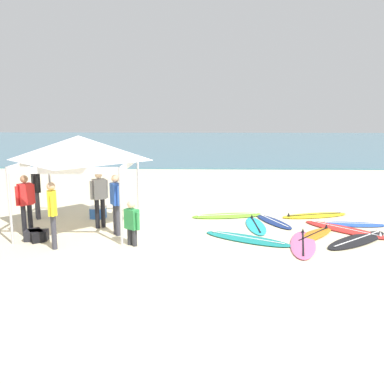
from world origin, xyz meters
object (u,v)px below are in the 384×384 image
(person_blue, at_px, (116,201))
(surfboard_pink, at_px, (303,244))
(surfboard_teal, at_px, (247,239))
(person_yellow, at_px, (52,210))
(surfboard_black, at_px, (357,240))
(surfboard_red, at_px, (345,229))
(cooler_box, at_px, (98,212))
(surfboard_navy, at_px, (274,221))
(person_black, at_px, (36,189))
(surfboard_orange, at_px, (314,235))
(surfboard_yellow, at_px, (314,215))
(gear_bag_near_tent, at_px, (36,235))
(surfboard_lime, at_px, (228,216))
(person_red, at_px, (26,201))
(surfboard_cyan, at_px, (256,225))
(person_green, at_px, (132,221))
(gear_bag_by_pole, at_px, (37,235))
(canopy_tent, at_px, (79,148))
(surfboard_blue, at_px, (352,224))
(person_grey, at_px, (99,195))

(person_blue, bearing_deg, surfboard_pink, -8.86)
(surfboard_teal, distance_m, person_yellow, 5.13)
(surfboard_black, xyz_separation_m, person_blue, (-6.58, 0.38, 0.95))
(surfboard_red, relative_size, cooler_box, 4.57)
(surfboard_navy, height_order, person_black, person_black)
(surfboard_pink, bearing_deg, surfboard_orange, 59.71)
(surfboard_yellow, height_order, person_yellow, person_yellow)
(person_black, xyz_separation_m, gear_bag_near_tent, (0.83, -2.28, -0.85))
(surfboard_lime, bearing_deg, surfboard_orange, -42.43)
(person_red, bearing_deg, surfboard_lime, 21.53)
(surfboard_cyan, xyz_separation_m, person_green, (-3.42, -1.87, 0.62))
(person_blue, bearing_deg, person_red, -177.22)
(surfboard_yellow, bearing_deg, surfboard_teal, -133.57)
(person_red, bearing_deg, gear_bag_by_pole, -47.10)
(surfboard_yellow, distance_m, person_red, 8.96)
(surfboard_pink, distance_m, cooler_box, 6.56)
(surfboard_navy, bearing_deg, gear_bag_near_tent, -163.28)
(surfboard_yellow, distance_m, surfboard_cyan, 2.45)
(surfboard_lime, distance_m, person_green, 4.08)
(canopy_tent, height_order, surfboard_red, canopy_tent)
(canopy_tent, bearing_deg, surfboard_yellow, 13.01)
(surfboard_orange, bearing_deg, surfboard_yellow, 75.40)
(surfboard_teal, distance_m, surfboard_orange, 1.95)
(surfboard_teal, xyz_separation_m, gear_bag_by_pole, (-5.69, -0.21, 0.10))
(surfboard_blue, relative_size, gear_bag_by_pole, 3.37)
(person_yellow, bearing_deg, surfboard_black, 5.81)
(person_yellow, relative_size, gear_bag_by_pole, 2.85)
(surfboard_cyan, xyz_separation_m, gear_bag_near_tent, (-6.10, -1.54, 0.10))
(surfboard_lime, distance_m, surfboard_orange, 3.11)
(surfboard_pink, relative_size, gear_bag_near_tent, 4.12)
(canopy_tent, distance_m, person_green, 2.87)
(surfboard_red, bearing_deg, person_grey, 179.27)
(surfboard_black, relative_size, person_red, 1.38)
(person_red, bearing_deg, surfboard_cyan, 9.37)
(person_yellow, bearing_deg, surfboard_blue, 15.97)
(surfboard_red, height_order, person_red, person_red)
(surfboard_black, xyz_separation_m, person_green, (-5.99, -0.53, 0.62))
(person_grey, xyz_separation_m, gear_bag_near_tent, (-1.45, -1.29, -0.85))
(surfboard_blue, bearing_deg, cooler_box, 175.61)
(canopy_tent, relative_size, cooler_box, 6.04)
(surfboard_orange, distance_m, gear_bag_near_tent, 7.63)
(surfboard_red, distance_m, gear_bag_near_tent, 8.74)
(gear_bag_near_tent, bearing_deg, person_black, 110.03)
(gear_bag_by_pole, bearing_deg, surfboard_blue, 11.06)
(surfboard_cyan, relative_size, person_black, 1.17)
(surfboard_black, bearing_deg, person_red, 178.34)
(surfboard_yellow, bearing_deg, surfboard_pink, -109.21)
(cooler_box, bearing_deg, person_grey, -72.65)
(canopy_tent, distance_m, surfboard_red, 8.06)
(surfboard_black, relative_size, person_green, 1.97)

